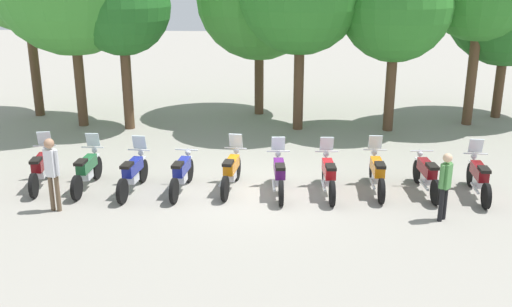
{
  "coord_description": "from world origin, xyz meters",
  "views": [
    {
      "loc": [
        0.82,
        -14.27,
        5.64
      ],
      "look_at": [
        0.0,
        0.5,
        0.9
      ],
      "focal_mm": 40.93,
      "sensor_mm": 36.0,
      "label": 1
    }
  ],
  "objects_px": {
    "motorcycle_3": "(182,173)",
    "tree_7": "(510,2)",
    "motorcycle_8": "(427,175)",
    "tree_5": "(396,6)",
    "motorcycle_5": "(279,174)",
    "tree_2": "(122,7)",
    "motorcycle_2": "(133,173)",
    "motorcycle_9": "(479,177)",
    "motorcycle_4": "(231,171)",
    "person_0": "(445,182)",
    "person_1": "(52,168)",
    "motorcycle_0": "(41,168)",
    "motorcycle_7": "(377,173)",
    "motorcycle_1": "(87,170)",
    "motorcycle_6": "(328,175)"
  },
  "relations": [
    {
      "from": "motorcycle_3",
      "to": "tree_7",
      "type": "relative_size",
      "value": 0.32
    },
    {
      "from": "motorcycle_5",
      "to": "tree_7",
      "type": "xyz_separation_m",
      "value": [
        8.37,
        8.58,
        3.88
      ]
    },
    {
      "from": "tree_2",
      "to": "tree_5",
      "type": "bearing_deg",
      "value": 1.66
    },
    {
      "from": "motorcycle_1",
      "to": "motorcycle_3",
      "type": "bearing_deg",
      "value": -91.16
    },
    {
      "from": "motorcycle_5",
      "to": "tree_5",
      "type": "xyz_separation_m",
      "value": [
        3.82,
        6.4,
        3.84
      ]
    },
    {
      "from": "motorcycle_2",
      "to": "person_0",
      "type": "xyz_separation_m",
      "value": [
        7.64,
        -1.41,
        0.43
      ]
    },
    {
      "from": "motorcycle_0",
      "to": "motorcycle_6",
      "type": "relative_size",
      "value": 0.99
    },
    {
      "from": "motorcycle_1",
      "to": "motorcycle_9",
      "type": "distance_m",
      "value": 10.2
    },
    {
      "from": "motorcycle_4",
      "to": "motorcycle_6",
      "type": "height_order",
      "value": "same"
    },
    {
      "from": "motorcycle_6",
      "to": "motorcycle_7",
      "type": "bearing_deg",
      "value": -83.46
    },
    {
      "from": "motorcycle_5",
      "to": "motorcycle_6",
      "type": "bearing_deg",
      "value": -92.05
    },
    {
      "from": "motorcycle_3",
      "to": "tree_2",
      "type": "height_order",
      "value": "tree_2"
    },
    {
      "from": "motorcycle_4",
      "to": "tree_2",
      "type": "height_order",
      "value": "tree_2"
    },
    {
      "from": "motorcycle_6",
      "to": "person_1",
      "type": "xyz_separation_m",
      "value": [
        -6.66,
        -1.5,
        0.57
      ]
    },
    {
      "from": "motorcycle_1",
      "to": "tree_7",
      "type": "distance_m",
      "value": 16.4
    },
    {
      "from": "motorcycle_5",
      "to": "tree_5",
      "type": "distance_m",
      "value": 8.39
    },
    {
      "from": "motorcycle_1",
      "to": "motorcycle_2",
      "type": "distance_m",
      "value": 1.29
    },
    {
      "from": "motorcycle_6",
      "to": "tree_5",
      "type": "xyz_separation_m",
      "value": [
        2.55,
        6.35,
        3.84
      ]
    },
    {
      "from": "motorcycle_9",
      "to": "tree_2",
      "type": "height_order",
      "value": "tree_2"
    },
    {
      "from": "motorcycle_8",
      "to": "person_0",
      "type": "bearing_deg",
      "value": 175.48
    },
    {
      "from": "motorcycle_0",
      "to": "motorcycle_3",
      "type": "bearing_deg",
      "value": -100.87
    },
    {
      "from": "motorcycle_5",
      "to": "person_0",
      "type": "xyz_separation_m",
      "value": [
        3.82,
        -1.5,
        0.43
      ]
    },
    {
      "from": "motorcycle_0",
      "to": "motorcycle_6",
      "type": "height_order",
      "value": "same"
    },
    {
      "from": "motorcycle_2",
      "to": "motorcycle_9",
      "type": "relative_size",
      "value": 1.0
    },
    {
      "from": "motorcycle_9",
      "to": "person_1",
      "type": "distance_m",
      "value": 10.61
    },
    {
      "from": "motorcycle_3",
      "to": "person_1",
      "type": "relative_size",
      "value": 1.2
    },
    {
      "from": "person_0",
      "to": "motorcycle_1",
      "type": "bearing_deg",
      "value": 31.89
    },
    {
      "from": "motorcycle_5",
      "to": "tree_2",
      "type": "height_order",
      "value": "tree_2"
    },
    {
      "from": "motorcycle_3",
      "to": "tree_2",
      "type": "bearing_deg",
      "value": 30.77
    },
    {
      "from": "motorcycle_2",
      "to": "motorcycle_6",
      "type": "bearing_deg",
      "value": -83.3
    },
    {
      "from": "motorcycle_4",
      "to": "person_0",
      "type": "xyz_separation_m",
      "value": [
        5.09,
        -1.72,
        0.43
      ]
    },
    {
      "from": "motorcycle_6",
      "to": "person_0",
      "type": "bearing_deg",
      "value": -124.57
    },
    {
      "from": "motorcycle_8",
      "to": "tree_5",
      "type": "relative_size",
      "value": 0.35
    },
    {
      "from": "motorcycle_7",
      "to": "tree_7",
      "type": "relative_size",
      "value": 0.32
    },
    {
      "from": "motorcycle_8",
      "to": "tree_2",
      "type": "height_order",
      "value": "tree_2"
    },
    {
      "from": "motorcycle_2",
      "to": "tree_5",
      "type": "bearing_deg",
      "value": -44.57
    },
    {
      "from": "person_1",
      "to": "motorcycle_0",
      "type": "bearing_deg",
      "value": 44.47
    },
    {
      "from": "motorcycle_1",
      "to": "motorcycle_6",
      "type": "relative_size",
      "value": 1.0
    },
    {
      "from": "motorcycle_5",
      "to": "motorcycle_9",
      "type": "xyz_separation_m",
      "value": [
        5.11,
        0.07,
        0.0
      ]
    },
    {
      "from": "motorcycle_4",
      "to": "motorcycle_6",
      "type": "distance_m",
      "value": 2.55
    },
    {
      "from": "motorcycle_8",
      "to": "tree_5",
      "type": "xyz_separation_m",
      "value": [
        -0.0,
        6.16,
        3.86
      ]
    },
    {
      "from": "motorcycle_1",
      "to": "motorcycle_7",
      "type": "height_order",
      "value": "same"
    },
    {
      "from": "motorcycle_5",
      "to": "person_0",
      "type": "height_order",
      "value": "person_0"
    },
    {
      "from": "tree_2",
      "to": "motorcycle_9",
      "type": "bearing_deg",
      "value": -29.56
    },
    {
      "from": "motorcycle_3",
      "to": "motorcycle_5",
      "type": "xyz_separation_m",
      "value": [
        2.54,
        0.01,
        0.01
      ]
    },
    {
      "from": "motorcycle_9",
      "to": "tree_7",
      "type": "bearing_deg",
      "value": -17.69
    },
    {
      "from": "motorcycle_9",
      "to": "tree_5",
      "type": "distance_m",
      "value": 7.51
    },
    {
      "from": "motorcycle_3",
      "to": "motorcycle_9",
      "type": "xyz_separation_m",
      "value": [
        7.65,
        0.09,
        0.01
      ]
    },
    {
      "from": "motorcycle_2",
      "to": "motorcycle_7",
      "type": "relative_size",
      "value": 1.0
    },
    {
      "from": "motorcycle_6",
      "to": "motorcycle_8",
      "type": "relative_size",
      "value": 1.0
    }
  ]
}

